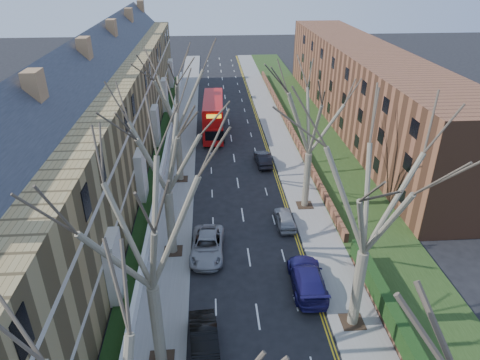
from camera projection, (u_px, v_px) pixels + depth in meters
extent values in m
cube|color=slate|center=(183.00, 139.00, 52.87)|extent=(3.00, 102.00, 0.12)
cube|color=slate|center=(279.00, 136.00, 53.66)|extent=(3.00, 102.00, 0.12)
cube|color=olive|center=(98.00, 125.00, 43.00)|extent=(9.00, 78.00, 10.00)
cube|color=#292C32|center=(89.00, 65.00, 40.24)|extent=(4.67, 78.00, 4.67)
cube|color=beige|center=(145.00, 138.00, 43.99)|extent=(0.12, 78.00, 0.35)
cube|color=beige|center=(141.00, 105.00, 42.38)|extent=(0.12, 78.00, 0.35)
cube|color=brown|center=(363.00, 87.00, 55.69)|extent=(8.00, 54.00, 10.00)
cube|color=brown|center=(287.00, 122.00, 57.08)|extent=(0.35, 54.00, 0.90)
cube|color=white|center=(164.00, 163.00, 45.42)|extent=(0.30, 78.00, 1.00)
cube|color=#1D3112|center=(314.00, 135.00, 53.92)|extent=(6.00, 102.00, 0.06)
cylinder|color=#6A5F4C|center=(157.00, 326.00, 22.43)|extent=(0.64, 0.64, 5.25)
cube|color=#2D2116|center=(162.00, 360.00, 23.63)|extent=(1.40, 1.40, 0.05)
cylinder|color=#6A5F4C|center=(171.00, 223.00, 31.33)|extent=(0.64, 0.64, 5.07)
cube|color=#2D2116|center=(173.00, 251.00, 32.49)|extent=(1.40, 1.40, 0.05)
cylinder|color=#6A5F4C|center=(179.00, 155.00, 41.92)|extent=(0.60, 0.60, 5.25)
cube|color=#2D2116|center=(181.00, 179.00, 43.12)|extent=(1.40, 1.40, 0.05)
cylinder|color=#6A5F4C|center=(358.00, 289.00, 24.96)|extent=(0.64, 0.64, 5.25)
cube|color=#2D2116|center=(352.00, 322.00, 26.16)|extent=(1.40, 1.40, 0.05)
cylinder|color=#6A5F4C|center=(307.00, 180.00, 37.39)|extent=(0.60, 0.60, 5.07)
cube|color=#2D2116|center=(305.00, 205.00, 38.55)|extent=(1.40, 1.40, 0.05)
cube|color=#A30B0B|center=(214.00, 123.00, 54.20)|extent=(2.75, 10.66, 2.12)
cube|color=#A30B0B|center=(213.00, 107.00, 53.27)|extent=(2.73, 10.13, 1.93)
cube|color=black|center=(214.00, 120.00, 54.00)|extent=(2.74, 9.82, 0.87)
cube|color=black|center=(213.00, 107.00, 53.22)|extent=(2.73, 9.60, 0.87)
imported|color=black|center=(204.00, 342.00, 24.04)|extent=(1.89, 4.56, 1.47)
imported|color=gray|center=(207.00, 246.00, 32.07)|extent=(2.79, 5.43, 1.47)
imported|color=navy|center=(307.00, 278.00, 28.75)|extent=(2.39, 5.50, 1.58)
imported|color=gray|center=(285.00, 219.00, 35.62)|extent=(1.56, 3.77, 1.28)
imported|color=black|center=(263.00, 159.00, 46.16)|extent=(1.66, 4.24, 1.38)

